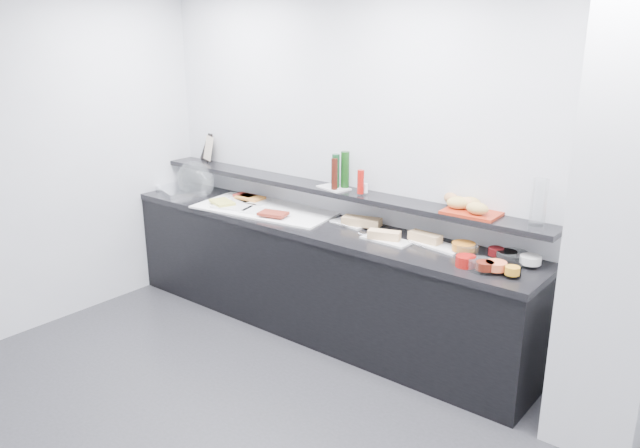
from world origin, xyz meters
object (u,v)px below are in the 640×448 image
Objects in this scene: framed_print at (206,146)px; bread_tray at (472,213)px; cloche_base at (179,189)px; carafe at (539,203)px; sandwich_plate_mid at (386,240)px; condiment_tray at (334,188)px.

framed_print is 2.78m from bread_tray.
carafe is (3.24, 0.24, 0.38)m from cloche_base.
bread_tray is at bearing 23.55° from sandwich_plate_mid.
cloche_base is at bearing -72.16° from framed_print.
condiment_tray is (1.62, -0.13, -0.12)m from framed_print.
condiment_tray is 1.59m from carafe.
carafe is (0.43, 0.02, 0.14)m from bread_tray.
condiment_tray is at bearing 19.01° from framed_print.
condiment_tray is 1.15m from bread_tray.
framed_print is 3.20m from carafe.
bread_tray is at bearing -177.44° from carafe.
sandwich_plate_mid is 1.21× the size of carafe.
cloche_base is at bearing -159.75° from condiment_tray.
cloche_base is at bearing -175.76° from carafe.
cloche_base reaches higher than sandwich_plate_mid.
framed_print is 1.63m from condiment_tray.
condiment_tray is 0.84× the size of carafe.
framed_print is 1.03× the size of condiment_tray.
cloche_base is 2.27m from sandwich_plate_mid.
framed_print reaches higher than cloche_base.
bread_tray is 0.45m from carafe.
cloche_base is at bearing -177.53° from sandwich_plate_mid.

